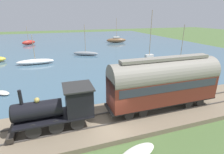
{
  "coord_description": "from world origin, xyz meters",
  "views": [
    {
      "loc": [
        -10.51,
        3.46,
        8.28
      ],
      "look_at": [
        5.0,
        -1.76,
        2.51
      ],
      "focal_mm": 28.0,
      "sensor_mm": 36.0,
      "label": 1
    }
  ],
  "objects_px": {
    "sailboat_white": "(35,62)",
    "beached_dinghy": "(137,153)",
    "steam_locomotive": "(61,106)",
    "sailboat_brown": "(116,40)",
    "sailboat_red": "(29,42)",
    "sailboat_teal": "(149,60)",
    "passenger_coach": "(164,81)",
    "sailboat_blue": "(180,60)",
    "sailboat_gray": "(86,53)",
    "rowboat_near_shore": "(2,93)"
  },
  "relations": [
    {
      "from": "passenger_coach",
      "to": "sailboat_teal",
      "type": "bearing_deg",
      "value": -26.08
    },
    {
      "from": "rowboat_near_shore",
      "to": "sailboat_blue",
      "type": "bearing_deg",
      "value": -36.98
    },
    {
      "from": "sailboat_gray",
      "to": "beached_dinghy",
      "type": "xyz_separation_m",
      "value": [
        -29.95,
        2.34,
        -0.26
      ]
    },
    {
      "from": "sailboat_brown",
      "to": "sailboat_red",
      "type": "xyz_separation_m",
      "value": [
        4.54,
        26.42,
        -0.15
      ]
    },
    {
      "from": "passenger_coach",
      "to": "sailboat_blue",
      "type": "distance_m",
      "value": 19.36
    },
    {
      "from": "sailboat_gray",
      "to": "rowboat_near_shore",
      "type": "bearing_deg",
      "value": 170.74
    },
    {
      "from": "sailboat_teal",
      "to": "sailboat_blue",
      "type": "bearing_deg",
      "value": -106.97
    },
    {
      "from": "sailboat_brown",
      "to": "sailboat_teal",
      "type": "xyz_separation_m",
      "value": [
        -27.08,
        3.65,
        -0.02
      ]
    },
    {
      "from": "sailboat_red",
      "to": "passenger_coach",
      "type": "bearing_deg",
      "value": 164.69
    },
    {
      "from": "steam_locomotive",
      "to": "passenger_coach",
      "type": "distance_m",
      "value": 8.53
    },
    {
      "from": "sailboat_blue",
      "to": "steam_locomotive",
      "type": "bearing_deg",
      "value": 130.4
    },
    {
      "from": "sailboat_blue",
      "to": "sailboat_gray",
      "type": "bearing_deg",
      "value": 59.38
    },
    {
      "from": "sailboat_white",
      "to": "beached_dinghy",
      "type": "relative_size",
      "value": 2.11
    },
    {
      "from": "sailboat_brown",
      "to": "sailboat_gray",
      "type": "bearing_deg",
      "value": 148.64
    },
    {
      "from": "steam_locomotive",
      "to": "rowboat_near_shore",
      "type": "xyz_separation_m",
      "value": [
        9.0,
        6.01,
        -2.03
      ]
    },
    {
      "from": "steam_locomotive",
      "to": "sailboat_gray",
      "type": "xyz_separation_m",
      "value": [
        25.96,
        -6.49,
        -1.72
      ]
    },
    {
      "from": "sailboat_red",
      "to": "sailboat_gray",
      "type": "bearing_deg",
      "value": 179.49
    },
    {
      "from": "sailboat_white",
      "to": "rowboat_near_shore",
      "type": "distance_m",
      "value": 12.9
    },
    {
      "from": "sailboat_gray",
      "to": "sailboat_blue",
      "type": "xyz_separation_m",
      "value": [
        -12.05,
        -15.22,
        0.03
      ]
    },
    {
      "from": "sailboat_white",
      "to": "beached_dinghy",
      "type": "xyz_separation_m",
      "value": [
        -25.61,
        -7.55,
        -0.25
      ]
    },
    {
      "from": "sailboat_red",
      "to": "sailboat_blue",
      "type": "distance_m",
      "value": 43.47
    },
    {
      "from": "steam_locomotive",
      "to": "sailboat_white",
      "type": "bearing_deg",
      "value": 8.95
    },
    {
      "from": "rowboat_near_shore",
      "to": "sailboat_brown",
      "type": "bearing_deg",
      "value": 5.35
    },
    {
      "from": "sailboat_white",
      "to": "beached_dinghy",
      "type": "height_order",
      "value": "sailboat_white"
    },
    {
      "from": "sailboat_white",
      "to": "steam_locomotive",
      "type": "bearing_deg",
      "value": -171.14
    },
    {
      "from": "sailboat_gray",
      "to": "sailboat_red",
      "type": "height_order",
      "value": "sailboat_gray"
    },
    {
      "from": "sailboat_blue",
      "to": "sailboat_red",
      "type": "bearing_deg",
      "value": 49.05
    },
    {
      "from": "steam_locomotive",
      "to": "passenger_coach",
      "type": "xyz_separation_m",
      "value": [
        0.0,
        -8.48,
        0.84
      ]
    },
    {
      "from": "sailboat_teal",
      "to": "rowboat_near_shore",
      "type": "xyz_separation_m",
      "value": [
        -5.94,
        21.81,
        -0.6
      ]
    },
    {
      "from": "steam_locomotive",
      "to": "sailboat_gray",
      "type": "bearing_deg",
      "value": -14.03
    },
    {
      "from": "sailboat_red",
      "to": "sailboat_white",
      "type": "bearing_deg",
      "value": 154.47
    },
    {
      "from": "sailboat_white",
      "to": "sailboat_blue",
      "type": "distance_m",
      "value": 26.27
    },
    {
      "from": "passenger_coach",
      "to": "sailboat_red",
      "type": "distance_m",
      "value": 49.12
    },
    {
      "from": "passenger_coach",
      "to": "steam_locomotive",
      "type": "bearing_deg",
      "value": 90.0
    },
    {
      "from": "sailboat_teal",
      "to": "beached_dinghy",
      "type": "bearing_deg",
      "value": 141.31
    },
    {
      "from": "steam_locomotive",
      "to": "sailboat_brown",
      "type": "xyz_separation_m",
      "value": [
        42.02,
        -19.45,
        -1.4
      ]
    },
    {
      "from": "steam_locomotive",
      "to": "sailboat_white",
      "type": "height_order",
      "value": "sailboat_white"
    },
    {
      "from": "passenger_coach",
      "to": "beached_dinghy",
      "type": "distance_m",
      "value": 6.53
    },
    {
      "from": "sailboat_teal",
      "to": "rowboat_near_shore",
      "type": "height_order",
      "value": "sailboat_teal"
    },
    {
      "from": "beached_dinghy",
      "to": "steam_locomotive",
      "type": "bearing_deg",
      "value": 46.13
    },
    {
      "from": "steam_locomotive",
      "to": "sailboat_white",
      "type": "relative_size",
      "value": 0.93
    },
    {
      "from": "sailboat_red",
      "to": "beached_dinghy",
      "type": "relative_size",
      "value": 1.79
    },
    {
      "from": "sailboat_white",
      "to": "sailboat_teal",
      "type": "distance_m",
      "value": 20.33
    },
    {
      "from": "sailboat_white",
      "to": "sailboat_gray",
      "type": "relative_size",
      "value": 0.97
    },
    {
      "from": "sailboat_brown",
      "to": "rowboat_near_shore",
      "type": "distance_m",
      "value": 41.7
    },
    {
      "from": "sailboat_gray",
      "to": "sailboat_red",
      "type": "bearing_deg",
      "value": 60.28
    },
    {
      "from": "sailboat_brown",
      "to": "sailboat_blue",
      "type": "xyz_separation_m",
      "value": [
        -28.11,
        -2.26,
        -0.29
      ]
    },
    {
      "from": "rowboat_near_shore",
      "to": "sailboat_teal",
      "type": "bearing_deg",
      "value": -31.78
    },
    {
      "from": "passenger_coach",
      "to": "sailboat_blue",
      "type": "bearing_deg",
      "value": -43.56
    },
    {
      "from": "sailboat_brown",
      "to": "rowboat_near_shore",
      "type": "height_order",
      "value": "sailboat_brown"
    }
  ]
}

